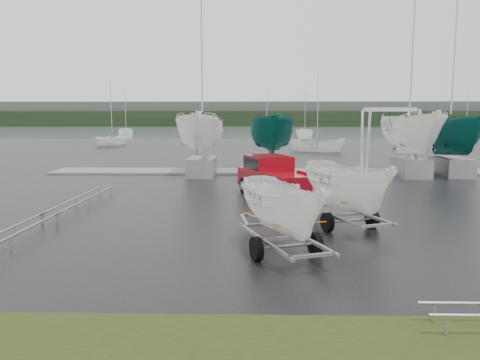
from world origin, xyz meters
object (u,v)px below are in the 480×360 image
trailer_parked (284,162)px  boat_hoist (389,131)px  pickup_truck (274,176)px  trailer_hitched (349,145)px

trailer_parked → boat_hoist: size_ratio=1.07×
pickup_truck → boat_hoist: 12.43m
trailer_hitched → trailer_parked: trailer_hitched is taller
trailer_hitched → pickup_truck: bearing=90.0°
pickup_truck → trailer_parked: size_ratio=1.29×
pickup_truck → boat_hoist: boat_hoist is taller
trailer_parked → boat_hoist: trailer_parked is taller
trailer_parked → pickup_truck: bearing=69.1°
trailer_parked → trailer_hitched: bearing=33.6°
pickup_truck → trailer_hitched: 6.41m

